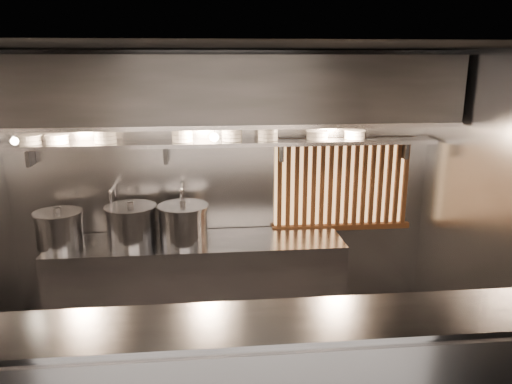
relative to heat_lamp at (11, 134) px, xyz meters
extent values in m
plane|color=black|center=(1.90, -0.85, -2.07)|extent=(4.50, 4.50, 0.00)
plane|color=black|center=(1.90, -0.85, 0.73)|extent=(4.50, 4.50, 0.00)
plane|color=gray|center=(1.90, 0.65, -0.67)|extent=(4.50, 0.00, 4.50)
plane|color=gray|center=(4.15, -0.85, -0.67)|extent=(0.00, 3.00, 3.00)
cube|color=#949499|center=(1.90, -1.80, -0.95)|extent=(4.50, 0.56, 0.03)
cube|color=#949499|center=(1.60, 0.28, -1.62)|extent=(3.00, 0.70, 0.90)
cube|color=#949499|center=(1.90, 0.47, -0.19)|extent=(4.40, 0.34, 0.04)
cube|color=#2D2D30|center=(1.90, 0.25, 0.36)|extent=(4.40, 0.80, 0.65)
cube|color=#949499|center=(1.90, -0.15, 0.05)|extent=(4.40, 0.03, 0.04)
cube|color=#F7B76F|center=(3.20, 0.63, -0.69)|extent=(1.50, 0.02, 0.92)
cube|color=brown|center=(3.20, 0.58, -0.20)|extent=(1.56, 0.06, 0.06)
cube|color=brown|center=(3.20, 0.58, -1.18)|extent=(1.56, 0.06, 0.06)
cube|color=brown|center=(2.49, 0.58, -0.69)|extent=(0.04, 0.04, 0.92)
cube|color=brown|center=(2.59, 0.58, -0.69)|extent=(0.04, 0.04, 0.92)
cube|color=brown|center=(2.68, 0.58, -0.69)|extent=(0.04, 0.04, 0.92)
cube|color=brown|center=(2.78, 0.58, -0.69)|extent=(0.04, 0.04, 0.92)
cube|color=brown|center=(2.87, 0.58, -0.69)|extent=(0.04, 0.04, 0.92)
cube|color=brown|center=(2.96, 0.58, -0.69)|extent=(0.04, 0.04, 0.92)
cube|color=brown|center=(3.06, 0.58, -0.69)|extent=(0.04, 0.04, 0.92)
cube|color=brown|center=(3.15, 0.58, -0.69)|extent=(0.04, 0.04, 0.92)
cube|color=brown|center=(3.24, 0.58, -0.69)|extent=(0.04, 0.04, 0.92)
cube|color=brown|center=(3.34, 0.58, -0.69)|extent=(0.04, 0.04, 0.92)
cube|color=brown|center=(3.43, 0.58, -0.69)|extent=(0.04, 0.04, 0.92)
cube|color=brown|center=(3.53, 0.58, -0.69)|extent=(0.04, 0.04, 0.92)
cube|color=brown|center=(3.62, 0.58, -0.69)|extent=(0.04, 0.04, 0.92)
cube|color=brown|center=(3.71, 0.58, -0.69)|extent=(0.04, 0.04, 0.92)
cube|color=brown|center=(3.81, 0.58, -0.69)|extent=(0.04, 0.04, 0.92)
cube|color=brown|center=(3.90, 0.58, -0.69)|extent=(0.04, 0.04, 0.92)
cylinder|color=silver|center=(0.75, 0.60, -0.88)|extent=(0.03, 0.03, 0.48)
sphere|color=silver|center=(0.75, 0.60, -0.64)|extent=(0.04, 0.04, 0.04)
cylinder|color=silver|center=(0.75, 0.47, -0.64)|extent=(0.03, 0.26, 0.03)
sphere|color=silver|center=(0.75, 0.34, -0.64)|extent=(0.04, 0.04, 0.04)
cylinder|color=silver|center=(0.75, 0.34, -0.71)|extent=(0.03, 0.03, 0.14)
cylinder|color=silver|center=(1.45, 0.60, -0.88)|extent=(0.03, 0.03, 0.48)
sphere|color=silver|center=(1.45, 0.60, -0.64)|extent=(0.04, 0.04, 0.04)
cylinder|color=silver|center=(1.45, 0.47, -0.64)|extent=(0.03, 0.26, 0.03)
sphere|color=silver|center=(1.45, 0.34, -0.64)|extent=(0.04, 0.04, 0.04)
cylinder|color=silver|center=(1.45, 0.34, -0.71)|extent=(0.03, 0.03, 0.14)
cone|color=#949499|center=(0.00, 0.00, 0.00)|extent=(0.25, 0.27, 0.20)
sphere|color=#FFE0B2|center=(0.03, -0.02, -0.06)|extent=(0.07, 0.07, 0.07)
cylinder|color=#2D2D30|center=(0.00, 0.10, 0.08)|extent=(0.02, 0.22, 0.02)
cylinder|color=#2D2D30|center=(1.80, 0.35, -0.03)|extent=(0.01, 0.01, 0.12)
sphere|color=#FFE0B2|center=(1.80, 0.35, -0.11)|extent=(0.09, 0.09, 0.09)
cylinder|color=#949499|center=(0.24, 0.27, -1.00)|extent=(0.55, 0.55, 0.33)
cylinder|color=#949499|center=(0.24, 0.27, -0.83)|extent=(0.58, 0.58, 0.03)
cylinder|color=#2D2D30|center=(0.24, 0.27, -0.79)|extent=(0.06, 0.06, 0.04)
cylinder|color=#949499|center=(1.47, 0.24, -0.98)|extent=(0.55, 0.55, 0.37)
cylinder|color=#949499|center=(1.47, 0.24, -0.79)|extent=(0.58, 0.58, 0.03)
cylinder|color=#2D2D30|center=(1.47, 0.24, -0.75)|extent=(0.06, 0.06, 0.04)
cylinder|color=#949499|center=(0.94, 0.31, -0.99)|extent=(0.49, 0.49, 0.36)
cylinder|color=#949499|center=(0.94, 0.31, -0.80)|extent=(0.52, 0.52, 0.03)
cylinder|color=#2D2D30|center=(0.94, 0.31, -0.76)|extent=(0.06, 0.06, 0.04)
cylinder|color=white|center=(0.00, 0.47, -0.15)|extent=(0.21, 0.21, 0.03)
cylinder|color=white|center=(0.00, 0.47, -0.11)|extent=(0.21, 0.21, 0.03)
cylinder|color=white|center=(0.00, 0.47, -0.08)|extent=(0.23, 0.23, 0.01)
cylinder|color=white|center=(0.25, 0.47, -0.15)|extent=(0.22, 0.22, 0.03)
cylinder|color=white|center=(0.25, 0.47, -0.11)|extent=(0.22, 0.22, 0.03)
cylinder|color=white|center=(0.25, 0.47, -0.08)|extent=(0.23, 0.23, 0.01)
cylinder|color=white|center=(0.72, 0.47, -0.15)|extent=(0.22, 0.22, 0.03)
cylinder|color=white|center=(0.72, 0.47, -0.11)|extent=(0.22, 0.22, 0.03)
cylinder|color=white|center=(0.72, 0.47, -0.07)|extent=(0.22, 0.22, 0.03)
cylinder|color=white|center=(0.72, 0.47, -0.03)|extent=(0.22, 0.22, 0.03)
cylinder|color=white|center=(0.72, 0.47, -0.01)|extent=(0.23, 0.23, 0.01)
cylinder|color=white|center=(1.48, 0.47, -0.15)|extent=(0.21, 0.21, 0.03)
cylinder|color=white|center=(1.48, 0.47, -0.11)|extent=(0.21, 0.21, 0.03)
cylinder|color=white|center=(1.48, 0.47, -0.07)|extent=(0.21, 0.21, 0.03)
cylinder|color=white|center=(1.48, 0.47, -0.04)|extent=(0.23, 0.23, 0.01)
cylinder|color=white|center=(1.98, 0.47, -0.15)|extent=(0.21, 0.21, 0.03)
cylinder|color=white|center=(1.98, 0.47, -0.11)|extent=(0.21, 0.21, 0.03)
cylinder|color=white|center=(1.98, 0.47, -0.07)|extent=(0.21, 0.21, 0.03)
cylinder|color=white|center=(1.98, 0.47, -0.03)|extent=(0.21, 0.21, 0.03)
cylinder|color=white|center=(1.98, 0.47, -0.01)|extent=(0.22, 0.22, 0.01)
cylinder|color=white|center=(2.35, 0.47, -0.15)|extent=(0.21, 0.21, 0.03)
cylinder|color=white|center=(2.35, 0.47, -0.11)|extent=(0.21, 0.21, 0.03)
cylinder|color=white|center=(2.35, 0.47, -0.07)|extent=(0.21, 0.21, 0.03)
cylinder|color=white|center=(2.35, 0.47, -0.04)|extent=(0.22, 0.22, 0.01)
cylinder|color=white|center=(2.87, 0.47, -0.15)|extent=(0.22, 0.22, 0.03)
cylinder|color=white|center=(2.87, 0.47, -0.11)|extent=(0.22, 0.22, 0.03)
cylinder|color=white|center=(2.87, 0.47, -0.08)|extent=(0.24, 0.24, 0.01)
cylinder|color=white|center=(3.27, 0.47, -0.15)|extent=(0.21, 0.21, 0.03)
cylinder|color=white|center=(3.27, 0.47, -0.11)|extent=(0.21, 0.21, 0.03)
cylinder|color=white|center=(3.27, 0.47, -0.08)|extent=(0.23, 0.23, 0.01)
camera|label=1|loc=(1.71, -4.59, 0.65)|focal=35.00mm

